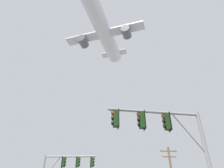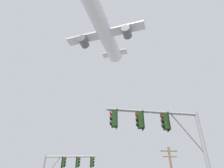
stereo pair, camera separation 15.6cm
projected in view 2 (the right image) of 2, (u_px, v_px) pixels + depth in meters
name	position (u px, v px, depth m)	size (l,w,h in m)	color
signal_pole_near	(167.00, 137.00, 10.75)	(5.25, 0.76, 6.68)	gray
airplane	(104.00, 31.00, 56.96)	(22.09, 28.60, 7.97)	white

